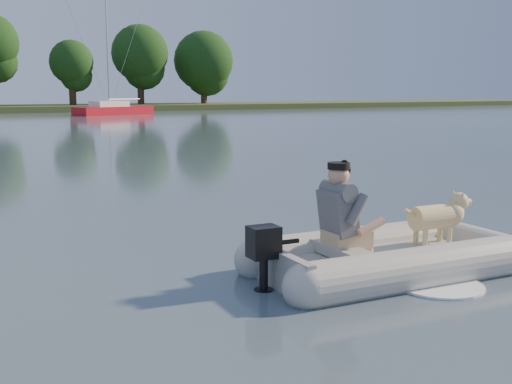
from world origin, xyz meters
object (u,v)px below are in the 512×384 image
man (339,209)px  sailboat (113,110)px  dog (433,221)px  dinghy (393,221)px

man → sailboat: bearing=79.2°
man → dog: size_ratio=1.16×
dinghy → man: (-0.72, 0.09, 0.19)m
dog → sailboat: sailboat is taller
dinghy → dog: size_ratio=4.79×
dog → sailboat: bearing=80.8°
sailboat → man: bearing=-124.2°
dinghy → sailboat: bearing=80.0°
dog → dinghy: bearing=-175.4°
sailboat → dog: bearing=-122.6°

